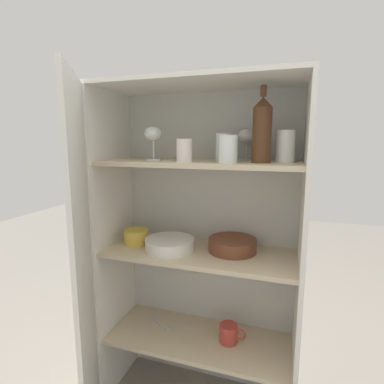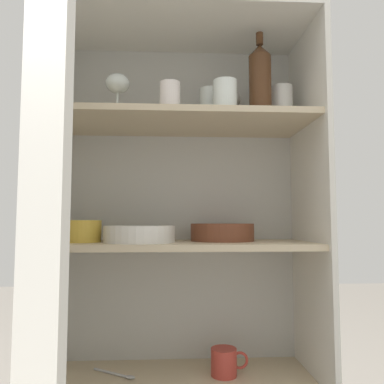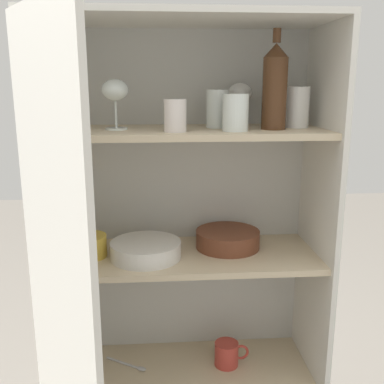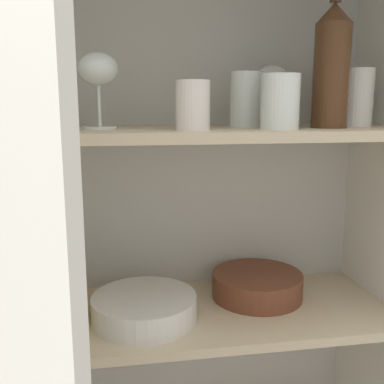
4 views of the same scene
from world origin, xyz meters
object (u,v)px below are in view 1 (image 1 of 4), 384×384
(wine_bottle, at_px, (262,130))
(serving_bowl_small, at_px, (136,236))
(plate_stack_white, at_px, (170,244))
(coffee_mug_primary, at_px, (229,333))
(mixing_bowl_large, at_px, (232,244))

(wine_bottle, height_order, serving_bowl_small, wine_bottle)
(plate_stack_white, bearing_deg, serving_bowl_small, 172.38)
(plate_stack_white, bearing_deg, coffee_mug_primary, 7.60)
(wine_bottle, distance_m, serving_bowl_small, 0.77)
(wine_bottle, relative_size, mixing_bowl_large, 1.35)
(wine_bottle, height_order, coffee_mug_primary, wine_bottle)
(wine_bottle, bearing_deg, serving_bowl_small, 176.63)
(serving_bowl_small, bearing_deg, coffee_mug_primary, 1.51)
(mixing_bowl_large, relative_size, serving_bowl_small, 1.82)
(plate_stack_white, height_order, mixing_bowl_large, mixing_bowl_large)
(plate_stack_white, distance_m, coffee_mug_primary, 0.50)
(plate_stack_white, xyz_separation_m, coffee_mug_primary, (0.28, 0.04, -0.42))
(plate_stack_white, height_order, serving_bowl_small, serving_bowl_small)
(wine_bottle, xyz_separation_m, mixing_bowl_large, (-0.12, 0.08, -0.51))
(serving_bowl_small, distance_m, coffee_mug_primary, 0.64)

